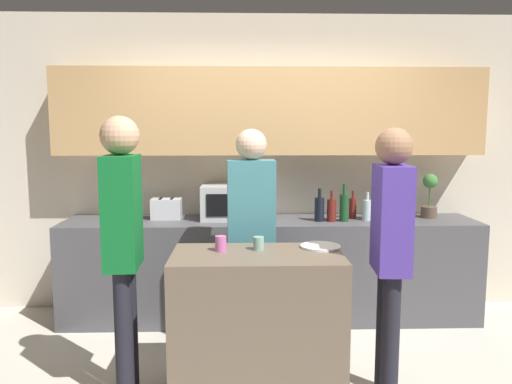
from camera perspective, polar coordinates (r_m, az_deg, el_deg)
The scene contains 19 objects.
back_wall at distance 4.57m, azimuth 1.48°, elevation 5.49°, with size 6.40×0.40×2.70m.
back_counter at distance 4.48m, azimuth 1.63°, elevation -8.78°, with size 3.60×0.62×0.88m.
kitchen_island at distance 3.24m, azimuth 0.14°, elevation -14.92°, with size 1.06×0.57×0.92m.
microwave at distance 4.42m, azimuth -2.87°, elevation -1.14°, with size 0.52×0.39×0.30m.
toaster at distance 4.48m, azimuth -10.20°, elevation -1.90°, with size 0.26×0.16×0.18m.
potted_plant at distance 4.73m, azimuth 19.22°, elevation -0.40°, with size 0.14×0.14×0.40m.
bottle_0 at distance 4.34m, azimuth 7.26°, elevation -1.90°, with size 0.08×0.08×0.28m.
bottle_1 at distance 4.34m, azimuth 8.63°, elevation -2.01°, with size 0.08×0.08×0.27m.
bottle_2 at distance 4.36m, azimuth 10.03°, elevation -1.71°, with size 0.08×0.08×0.32m.
bottle_3 at distance 4.52m, azimuth 10.99°, elevation -1.77°, with size 0.07×0.07×0.25m.
bottle_4 at distance 4.45m, azimuth 12.58°, elevation -1.97°, with size 0.08×0.08×0.25m.
bottle_5 at distance 4.49m, azimuth 13.80°, elevation -1.57°, with size 0.08×0.08×0.32m.
bottle_6 at distance 4.64m, azimuth 14.51°, elevation -1.77°, with size 0.07×0.07×0.22m.
plate_on_island at distance 3.27m, azimuth 7.38°, elevation -6.19°, with size 0.26×0.26×0.01m.
cup_0 at distance 3.17m, azimuth 0.29°, elevation -5.89°, with size 0.07×0.07×0.08m.
cup_1 at distance 3.15m, azimuth -4.06°, elevation -5.89°, with size 0.07×0.07×0.10m.
person_left at distance 3.14m, azimuth 15.14°, elevation -5.39°, with size 0.22×0.35×1.69m.
person_center at distance 3.61m, azimuth -0.55°, elevation -3.59°, with size 0.35×0.22×1.68m.
person_right at distance 3.11m, azimuth -14.96°, elevation -4.61°, with size 0.23×0.35×1.76m.
Camera 1 is at (-0.25, -2.90, 1.69)m, focal length 35.00 mm.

